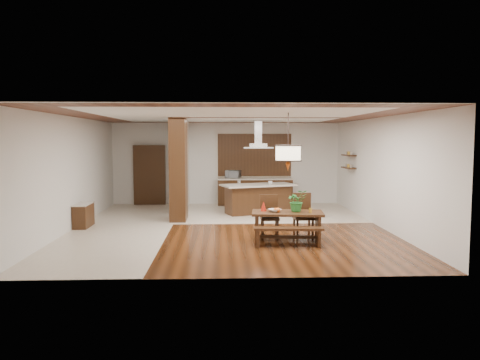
{
  "coord_description": "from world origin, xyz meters",
  "views": [
    {
      "loc": [
        -0.21,
        -12.1,
        2.31
      ],
      "look_at": [
        0.3,
        0.0,
        1.25
      ],
      "focal_mm": 35.0,
      "sensor_mm": 36.0,
      "label": 1
    }
  ],
  "objects_px": {
    "microwave": "(233,174)",
    "dining_bench": "(288,237)",
    "kitchen_island": "(258,198)",
    "dining_chair_right": "(303,215)",
    "dining_chair_left": "(270,216)",
    "hallway_console": "(83,215)",
    "fruit_bowl": "(275,210)",
    "range_hood": "(258,134)",
    "island_cup": "(270,183)",
    "pendant_lantern": "(288,142)",
    "foliage_plant": "(297,201)",
    "dining_table": "(287,219)"
  },
  "relations": [
    {
      "from": "hallway_console",
      "to": "fruit_bowl",
      "type": "height_order",
      "value": "fruit_bowl"
    },
    {
      "from": "hallway_console",
      "to": "pendant_lantern",
      "type": "distance_m",
      "value": 5.78
    },
    {
      "from": "dining_table",
      "to": "kitchen_island",
      "type": "xyz_separation_m",
      "value": [
        -0.36,
        3.93,
        -0.02
      ]
    },
    {
      "from": "dining_chair_right",
      "to": "kitchen_island",
      "type": "distance_m",
      "value": 3.57
    },
    {
      "from": "dining_table",
      "to": "dining_bench",
      "type": "bearing_deg",
      "value": -95.74
    },
    {
      "from": "hallway_console",
      "to": "foliage_plant",
      "type": "xyz_separation_m",
      "value": [
        5.34,
        -1.82,
        0.6
      ]
    },
    {
      "from": "island_cup",
      "to": "pendant_lantern",
      "type": "bearing_deg",
      "value": -90.29
    },
    {
      "from": "foliage_plant",
      "to": "island_cup",
      "type": "height_order",
      "value": "foliage_plant"
    },
    {
      "from": "island_cup",
      "to": "range_hood",
      "type": "bearing_deg",
      "value": 166.34
    },
    {
      "from": "fruit_bowl",
      "to": "range_hood",
      "type": "height_order",
      "value": "range_hood"
    },
    {
      "from": "dining_bench",
      "to": "island_cup",
      "type": "height_order",
      "value": "island_cup"
    },
    {
      "from": "dining_chair_left",
      "to": "hallway_console",
      "type": "bearing_deg",
      "value": 164.4
    },
    {
      "from": "hallway_console",
      "to": "dining_chair_right",
      "type": "relative_size",
      "value": 0.86
    },
    {
      "from": "dining_chair_left",
      "to": "range_hood",
      "type": "bearing_deg",
      "value": 90.17
    },
    {
      "from": "hallway_console",
      "to": "dining_table",
      "type": "relative_size",
      "value": 0.53
    },
    {
      "from": "fruit_bowl",
      "to": "island_cup",
      "type": "distance_m",
      "value": 3.86
    },
    {
      "from": "kitchen_island",
      "to": "hallway_console",
      "type": "bearing_deg",
      "value": -174.55
    },
    {
      "from": "fruit_bowl",
      "to": "microwave",
      "type": "xyz_separation_m",
      "value": [
        -0.79,
        5.87,
        0.38
      ]
    },
    {
      "from": "kitchen_island",
      "to": "microwave",
      "type": "distance_m",
      "value": 2.16
    },
    {
      "from": "dining_table",
      "to": "range_hood",
      "type": "height_order",
      "value": "range_hood"
    },
    {
      "from": "foliage_plant",
      "to": "island_cup",
      "type": "distance_m",
      "value": 3.81
    },
    {
      "from": "hallway_console",
      "to": "dining_chair_left",
      "type": "distance_m",
      "value": 4.96
    },
    {
      "from": "hallway_console",
      "to": "fruit_bowl",
      "type": "distance_m",
      "value": 5.19
    },
    {
      "from": "dining_chair_left",
      "to": "fruit_bowl",
      "type": "bearing_deg",
      "value": -83.64
    },
    {
      "from": "hallway_console",
      "to": "pendant_lantern",
      "type": "bearing_deg",
      "value": -19.94
    },
    {
      "from": "kitchen_island",
      "to": "microwave",
      "type": "xyz_separation_m",
      "value": [
        -0.72,
        1.94,
        0.61
      ]
    },
    {
      "from": "dining_chair_left",
      "to": "kitchen_island",
      "type": "height_order",
      "value": "dining_chair_left"
    },
    {
      "from": "dining_table",
      "to": "microwave",
      "type": "relative_size",
      "value": 3.42
    },
    {
      "from": "foliage_plant",
      "to": "dining_chair_right",
      "type": "bearing_deg",
      "value": 60.77
    },
    {
      "from": "range_hood",
      "to": "kitchen_island",
      "type": "bearing_deg",
      "value": -90.0
    },
    {
      "from": "dining_chair_right",
      "to": "dining_chair_left",
      "type": "bearing_deg",
      "value": 170.98
    },
    {
      "from": "range_hood",
      "to": "foliage_plant",
      "type": "bearing_deg",
      "value": -81.6
    },
    {
      "from": "dining_bench",
      "to": "dining_chair_right",
      "type": "height_order",
      "value": "dining_chair_right"
    },
    {
      "from": "kitchen_island",
      "to": "island_cup",
      "type": "bearing_deg",
      "value": -31.15
    },
    {
      "from": "hallway_console",
      "to": "dining_chair_left",
      "type": "xyz_separation_m",
      "value": [
        4.77,
        -1.33,
        0.17
      ]
    },
    {
      "from": "hallway_console",
      "to": "microwave",
      "type": "bearing_deg",
      "value": 44.77
    },
    {
      "from": "microwave",
      "to": "dining_bench",
      "type": "bearing_deg",
      "value": -61.59
    },
    {
      "from": "hallway_console",
      "to": "foliage_plant",
      "type": "relative_size",
      "value": 1.77
    },
    {
      "from": "range_hood",
      "to": "microwave",
      "type": "distance_m",
      "value": 2.48
    },
    {
      "from": "hallway_console",
      "to": "dining_table",
      "type": "xyz_separation_m",
      "value": [
        5.12,
        -1.86,
        0.17
      ]
    },
    {
      "from": "fruit_bowl",
      "to": "kitchen_island",
      "type": "distance_m",
      "value": 3.94
    },
    {
      "from": "hallway_console",
      "to": "island_cup",
      "type": "bearing_deg",
      "value": 21.07
    },
    {
      "from": "dining_chair_right",
      "to": "pendant_lantern",
      "type": "xyz_separation_m",
      "value": [
        -0.45,
        -0.45,
        1.73
      ]
    },
    {
      "from": "dining_chair_left",
      "to": "kitchen_island",
      "type": "bearing_deg",
      "value": 90.17
    },
    {
      "from": "dining_table",
      "to": "dining_bench",
      "type": "xyz_separation_m",
      "value": [
        -0.06,
        -0.57,
        -0.28
      ]
    },
    {
      "from": "kitchen_island",
      "to": "island_cup",
      "type": "height_order",
      "value": "island_cup"
    },
    {
      "from": "hallway_console",
      "to": "dining_table",
      "type": "height_order",
      "value": "dining_table"
    },
    {
      "from": "dining_chair_left",
      "to": "foliage_plant",
      "type": "bearing_deg",
      "value": -41.08
    },
    {
      "from": "dining_table",
      "to": "dining_chair_right",
      "type": "relative_size",
      "value": 1.63
    },
    {
      "from": "microwave",
      "to": "fruit_bowl",
      "type": "bearing_deg",
      "value": -62.94
    }
  ]
}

